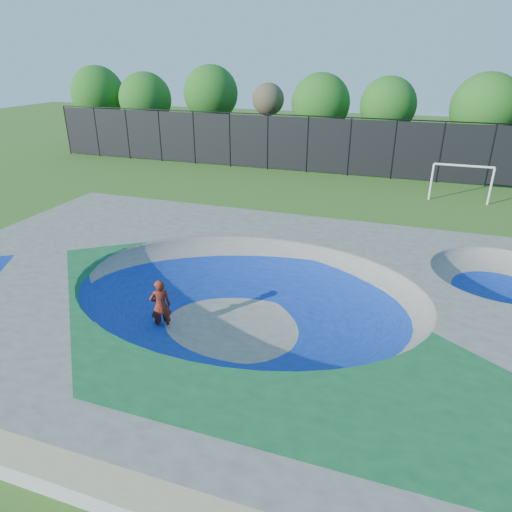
{
  "coord_description": "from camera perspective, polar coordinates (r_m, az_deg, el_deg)",
  "views": [
    {
      "loc": [
        4.28,
        -11.58,
        7.91
      ],
      "look_at": [
        -0.73,
        3.0,
        1.1
      ],
      "focal_mm": 32.0,
      "sensor_mm": 36.0,
      "label": 1
    }
  ],
  "objects": [
    {
      "name": "fence",
      "position": [
        33.37,
        11.61,
        13.33
      ],
      "size": [
        48.09,
        0.09,
        4.04
      ],
      "color": "black",
      "rests_on": "ground"
    },
    {
      "name": "skater",
      "position": [
        14.33,
        -11.83,
        -6.12
      ],
      "size": [
        0.76,
        0.73,
        1.76
      ],
      "primitive_type": "imported",
      "rotation": [
        0.0,
        0.0,
        3.81
      ],
      "color": "red",
      "rests_on": "ground"
    },
    {
      "name": "soccer_goal",
      "position": [
        29.11,
        24.36,
        9.07
      ],
      "size": [
        3.32,
        0.12,
        2.2
      ],
      "color": "white",
      "rests_on": "ground"
    },
    {
      "name": "skate_deck",
      "position": [
        14.27,
        -1.15,
        -6.28
      ],
      "size": [
        22.0,
        14.0,
        1.5
      ],
      "primitive_type": "cube",
      "color": "gray",
      "rests_on": "ground"
    },
    {
      "name": "skateboard",
      "position": [
        14.77,
        -11.55,
        -8.99
      ],
      "size": [
        0.76,
        0.63,
        0.05
      ],
      "primitive_type": "cube",
      "rotation": [
        0.0,
        0.0,
        0.62
      ],
      "color": "black",
      "rests_on": "ground"
    },
    {
      "name": "treeline",
      "position": [
        37.69,
        17.92,
        17.98
      ],
      "size": [
        53.26,
        7.62,
        8.18
      ],
      "color": "#3F311F",
      "rests_on": "ground"
    },
    {
      "name": "ground",
      "position": [
        14.67,
        -1.13,
        -8.82
      ],
      "size": [
        120.0,
        120.0,
        0.0
      ],
      "primitive_type": "plane",
      "color": "#2F5A19",
      "rests_on": "ground"
    }
  ]
}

